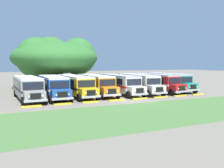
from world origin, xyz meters
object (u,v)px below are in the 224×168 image
Objects in this scene: parked_bus_slot_4 at (119,83)px; broad_shade_tree at (55,58)px; parked_bus_slot_3 at (96,84)px; parked_bus_slot_7 at (169,81)px; parked_bus_slot_6 at (155,82)px; parked_bus_slot_1 at (53,86)px; parked_bus_slot_2 at (75,85)px; parked_bus_slot_0 at (28,87)px; parked_bus_slot_5 at (138,82)px.

broad_shade_tree is (-6.66, 13.33, 4.01)m from parked_bus_slot_4.
broad_shade_tree reaches higher than parked_bus_slot_3.
parked_bus_slot_7 is at bearing -37.29° from broad_shade_tree.
parked_bus_slot_4 is 0.99× the size of parked_bus_slot_6.
parked_bus_slot_7 is at bearing 92.04° from parked_bus_slot_1.
broad_shade_tree reaches higher than parked_bus_slot_7.
parked_bus_slot_4 is 6.40m from parked_bus_slot_6.
parked_bus_slot_1 is at bearing -92.58° from parked_bus_slot_4.
broad_shade_tree is at bearing -140.37° from parked_bus_slot_6.
parked_bus_slot_0 is at bearing -90.20° from parked_bus_slot_2.
parked_bus_slot_2 is 9.89m from parked_bus_slot_5.
parked_bus_slot_6 is at bearing 91.16° from parked_bus_slot_5.
parked_bus_slot_0 is at bearing -85.51° from parked_bus_slot_3.
parked_bus_slot_1 is 19.34m from parked_bus_slot_7.
parked_bus_slot_0 and parked_bus_slot_3 have the same top height.
parked_bus_slot_0 is 0.66× the size of broad_shade_tree.
parked_bus_slot_5 is (6.68, -0.72, 0.00)m from parked_bus_slot_3.
parked_bus_slot_3 is at bearing 94.57° from parked_bus_slot_1.
parked_bus_slot_2 is at bearing -83.06° from parked_bus_slot_3.
parked_bus_slot_2 and parked_bus_slot_3 have the same top height.
parked_bus_slot_5 is at bearing 89.14° from parked_bus_slot_1.
parked_bus_slot_2 and parked_bus_slot_4 have the same top height.
parked_bus_slot_4 is 3.27m from parked_bus_slot_5.
parked_bus_slot_7 is 20.97m from broad_shade_tree.
broad_shade_tree reaches higher than parked_bus_slot_4.
parked_bus_slot_1 is 0.66× the size of broad_shade_tree.
parked_bus_slot_6 is (16.02, -0.28, 0.00)m from parked_bus_slot_1.
parked_bus_slot_5 is (16.08, 0.00, 0.00)m from parked_bus_slot_0.
parked_bus_slot_7 is (13.13, 0.13, 0.00)m from parked_bus_slot_3.
parked_bus_slot_1 is 1.00× the size of parked_bus_slot_3.
parked_bus_slot_1 is at bearing -95.75° from parked_bus_slot_6.
parked_bus_slot_3 is 6.72m from parked_bus_slot_5.
parked_bus_slot_5 and parked_bus_slot_7 have the same top height.
parked_bus_slot_2 and parked_bus_slot_5 have the same top height.
parked_bus_slot_0 and parked_bus_slot_1 have the same top height.
parked_bus_slot_0 is 9.43m from parked_bus_slot_3.
parked_bus_slot_6 is (13.01, -0.36, 0.00)m from parked_bus_slot_2.
parked_bus_slot_1 is 0.99× the size of parked_bus_slot_2.
broad_shade_tree is (-3.25, 12.60, 4.01)m from parked_bus_slot_3.
parked_bus_slot_1 is at bearing -89.55° from parked_bus_slot_5.
parked_bus_slot_5 and parked_bus_slot_6 have the same top height.
parked_bus_slot_1 and parked_bus_slot_7 have the same top height.
broad_shade_tree is (-13.06, 13.34, 4.01)m from parked_bus_slot_6.
parked_bus_slot_1 and parked_bus_slot_2 have the same top height.
parked_bus_slot_1 is (3.19, 0.26, 0.00)m from parked_bus_slot_0.
parked_bus_slot_0 is 3.20m from parked_bus_slot_1.
parked_bus_slot_5 is 0.99× the size of parked_bus_slot_6.
parked_bus_slot_3 and parked_bus_slot_5 have the same top height.
parked_bus_slot_3 is at bearing 93.52° from parked_bus_slot_2.
parked_bus_slot_5 is at bearing -53.29° from broad_shade_tree.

